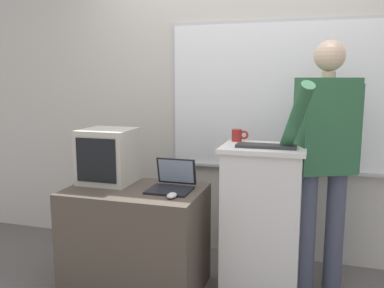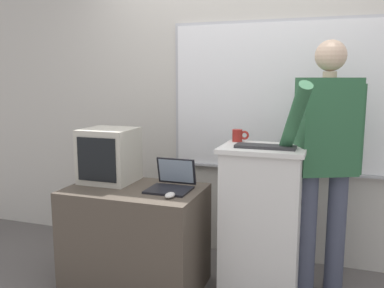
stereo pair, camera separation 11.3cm
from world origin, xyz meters
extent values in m
cube|color=beige|center=(0.00, 1.21, 1.40)|extent=(6.40, 0.12, 2.79)
cube|color=#B7B7BC|center=(0.52, 1.14, 1.36)|extent=(2.20, 0.02, 1.21)
cube|color=white|center=(0.52, 1.14, 1.36)|extent=(2.15, 0.02, 1.16)
cube|color=#B7B7BC|center=(0.52, 1.12, 0.77)|extent=(1.94, 0.04, 0.02)
cube|color=silver|center=(0.28, 0.54, 0.51)|extent=(0.52, 0.41, 1.03)
cube|color=silver|center=(0.28, 0.54, 1.04)|extent=(0.56, 0.45, 0.03)
cube|color=#4C4238|center=(-0.59, 0.34, 0.37)|extent=(0.95, 0.61, 0.74)
cylinder|color=#474C60|center=(0.58, 0.65, 0.43)|extent=(0.13, 0.13, 0.87)
cylinder|color=#474C60|center=(0.77, 0.74, 0.43)|extent=(0.13, 0.13, 0.87)
cube|color=#2D603D|center=(0.68, 0.70, 1.19)|extent=(0.44, 0.36, 0.65)
cylinder|color=beige|center=(0.68, 0.70, 1.53)|extent=(0.09, 0.09, 0.04)
sphere|color=beige|center=(0.68, 0.70, 1.66)|extent=(0.20, 0.20, 0.20)
cylinder|color=#2D603D|center=(0.48, 0.41, 1.23)|extent=(0.26, 0.44, 0.54)
cylinder|color=#2D603D|center=(0.87, 0.79, 1.17)|extent=(0.08, 0.08, 0.62)
cube|color=black|center=(-0.33, 0.35, 0.75)|extent=(0.29, 0.25, 0.02)
cube|color=black|center=(-0.33, 0.49, 0.85)|extent=(0.28, 0.05, 0.19)
cube|color=#8C9EB2|center=(-0.33, 0.48, 0.85)|extent=(0.26, 0.04, 0.17)
cube|color=#2D2D30|center=(0.30, 0.48, 1.07)|extent=(0.39, 0.13, 0.02)
ellipsoid|color=silver|center=(-0.26, 0.20, 0.76)|extent=(0.06, 0.10, 0.03)
cube|color=#BCB7A8|center=(-0.85, 0.45, 0.94)|extent=(0.37, 0.35, 0.40)
cube|color=black|center=(-0.85, 0.27, 0.94)|extent=(0.30, 0.01, 0.31)
cylinder|color=maroon|center=(0.06, 0.70, 1.10)|extent=(0.07, 0.07, 0.09)
torus|color=maroon|center=(0.12, 0.70, 1.10)|extent=(0.07, 0.02, 0.07)
camera|label=1|loc=(0.59, -2.19, 1.51)|focal=38.00mm
camera|label=2|loc=(0.70, -2.15, 1.51)|focal=38.00mm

